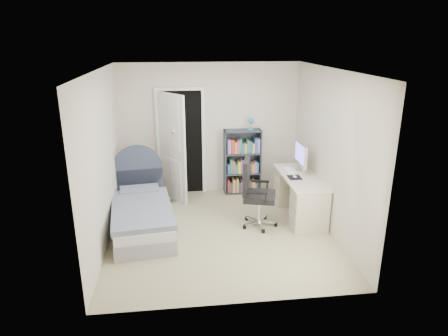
{
  "coord_description": "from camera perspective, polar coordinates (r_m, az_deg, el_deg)",
  "views": [
    {
      "loc": [
        -0.63,
        -5.64,
        2.94
      ],
      "look_at": [
        0.1,
        0.32,
        0.95
      ],
      "focal_mm": 32.0,
      "sensor_mm": 36.0,
      "label": 1
    }
  ],
  "objects": [
    {
      "name": "desk",
      "position": [
        6.91,
        10.73,
        -3.66
      ],
      "size": [
        0.59,
        1.47,
        1.21
      ],
      "color": "beige",
      "rests_on": "ground"
    },
    {
      "name": "bed",
      "position": [
        6.53,
        -11.65,
        -6.33
      ],
      "size": [
        1.1,
        1.98,
        1.16
      ],
      "color": "gray",
      "rests_on": "ground"
    },
    {
      "name": "floor_lamp",
      "position": [
        7.34,
        -7.29,
        -0.71
      ],
      "size": [
        0.2,
        0.2,
        1.4
      ],
      "color": "silver",
      "rests_on": "ground"
    },
    {
      "name": "nightstand",
      "position": [
        7.5,
        -11.08,
        -1.7
      ],
      "size": [
        0.44,
        0.44,
        0.63
      ],
      "color": "tan",
      "rests_on": "ground"
    },
    {
      "name": "door",
      "position": [
        7.45,
        -6.99,
        3.34
      ],
      "size": [
        0.92,
        0.7,
        2.06
      ],
      "color": "black",
      "rests_on": "ground"
    },
    {
      "name": "bookcase",
      "position": [
        7.76,
        2.63,
        0.64
      ],
      "size": [
        0.7,
        0.3,
        1.49
      ],
      "color": "#343D48",
      "rests_on": "ground"
    },
    {
      "name": "room_shell",
      "position": [
        5.92,
        -0.57,
        1.72
      ],
      "size": [
        3.5,
        3.7,
        2.6
      ],
      "color": "gray",
      "rests_on": "ground"
    },
    {
      "name": "office_chair",
      "position": [
        6.38,
        4.35,
        -3.18
      ],
      "size": [
        0.61,
        0.63,
        1.11
      ],
      "color": "silver",
      "rests_on": "ground"
    }
  ]
}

